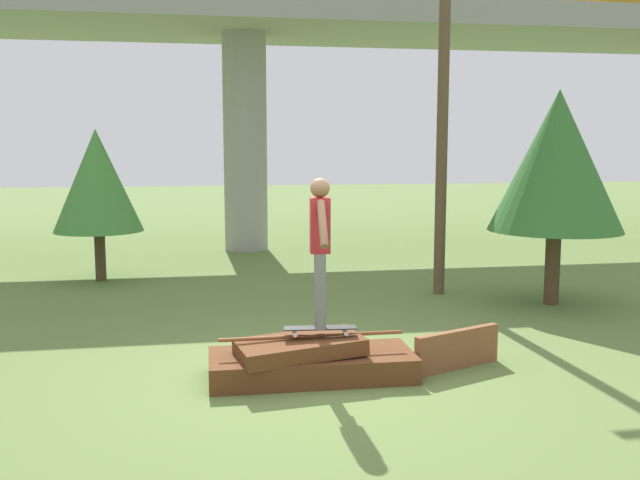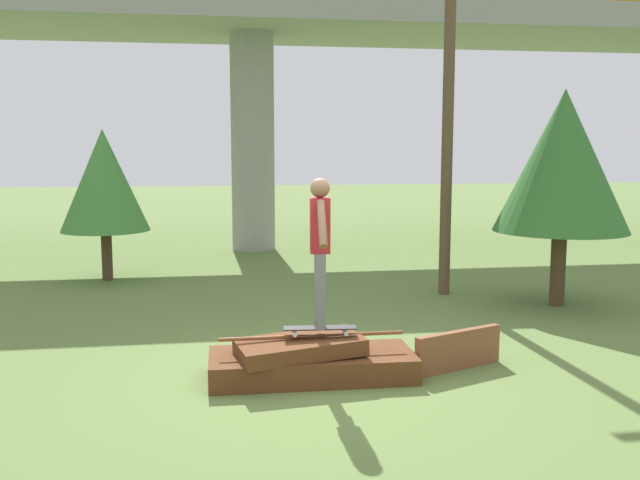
{
  "view_description": "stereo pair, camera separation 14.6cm",
  "coord_description": "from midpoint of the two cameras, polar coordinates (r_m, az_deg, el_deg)",
  "views": [
    {
      "loc": [
        -1.3,
        -7.89,
        2.68
      ],
      "look_at": [
        0.09,
        -0.04,
        1.62
      ],
      "focal_mm": 40.0,
      "sensor_mm": 36.0,
      "label": 1
    },
    {
      "loc": [
        -1.15,
        -7.92,
        2.68
      ],
      "look_at": [
        0.09,
        -0.04,
        1.62
      ],
      "focal_mm": 40.0,
      "sensor_mm": 36.0,
      "label": 2
    }
  ],
  "objects": [
    {
      "name": "highway_overpass",
      "position": [
        18.52,
        -6.35,
        15.75
      ],
      "size": [
        44.0,
        4.44,
        6.06
      ],
      "color": "gray",
      "rests_on": "ground_plane"
    },
    {
      "name": "scrap_plank_loose",
      "position": [
        8.83,
        10.46,
        -8.6
      ],
      "size": [
        1.21,
        0.58,
        0.47
      ],
      "color": "brown",
      "rests_on": "ground_plane"
    },
    {
      "name": "scrap_pile",
      "position": [
        8.36,
        -1.39,
        -9.65
      ],
      "size": [
        2.39,
        1.03,
        0.52
      ],
      "color": "#5B3319",
      "rests_on": "ground_plane"
    },
    {
      "name": "skater",
      "position": [
        8.05,
        -0.52,
        -0.12
      ],
      "size": [
        0.24,
        1.12,
        1.71
      ],
      "color": "slate",
      "rests_on": "skateboard"
    },
    {
      "name": "ground_plane",
      "position": [
        8.44,
        -1.16,
        -10.93
      ],
      "size": [
        80.0,
        80.0,
        0.0
      ],
      "primitive_type": "plane",
      "color": "olive"
    },
    {
      "name": "skateboard",
      "position": [
        8.25,
        -0.51,
        -7.09
      ],
      "size": [
        0.85,
        0.26,
        0.09
      ],
      "color": "black",
      "rests_on": "scrap_pile"
    },
    {
      "name": "tree_behind_left",
      "position": [
        14.66,
        -17.67,
        4.53
      ],
      "size": [
        1.73,
        1.73,
        3.0
      ],
      "color": "#4C3823",
      "rests_on": "ground_plane"
    },
    {
      "name": "tree_behind_right",
      "position": [
        12.48,
        18.11,
        5.99
      ],
      "size": [
        2.21,
        2.21,
        3.6
      ],
      "color": "#4C3823",
      "rests_on": "ground_plane"
    },
    {
      "name": "utility_pole",
      "position": [
        12.93,
        9.48,
        10.97
      ],
      "size": [
        1.3,
        0.2,
        6.68
      ],
      "color": "brown",
      "rests_on": "ground_plane"
    }
  ]
}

